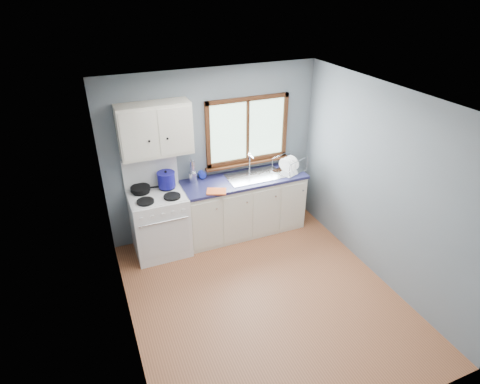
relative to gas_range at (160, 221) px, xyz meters
name	(u,v)px	position (x,y,z in m)	size (l,w,h in m)	color
floor	(264,298)	(0.95, -1.47, -0.50)	(3.20, 3.60, 0.02)	#A25F3B
ceiling	(271,101)	(0.95, -1.47, 2.02)	(3.20, 3.60, 0.02)	white
wall_back	(213,154)	(0.95, 0.34, 0.76)	(3.20, 0.02, 2.50)	slate
wall_front	(373,330)	(0.95, -3.28, 0.76)	(3.20, 0.02, 2.50)	slate
wall_left	(119,246)	(-0.66, -1.47, 0.76)	(0.02, 3.60, 2.50)	slate
wall_right	(383,187)	(2.56, -1.47, 0.76)	(0.02, 3.60, 2.50)	slate
gas_range	(160,221)	(0.00, 0.00, 0.00)	(0.76, 0.69, 1.36)	white
base_cabinets	(243,208)	(1.31, 0.02, -0.08)	(1.85, 0.60, 0.88)	silver
countertop	(244,180)	(1.31, 0.02, 0.41)	(1.89, 0.64, 0.04)	#191A40
sink	(255,180)	(1.49, 0.02, 0.37)	(0.84, 0.46, 0.44)	silver
window	(248,135)	(1.48, 0.30, 0.98)	(1.36, 0.10, 1.03)	#9EC6A8
upper_cabinets	(155,130)	(0.10, 0.15, 1.31)	(0.95, 0.35, 0.70)	silver
skillet	(141,189)	(-0.18, 0.15, 0.49)	(0.42, 0.31, 0.05)	black
stockpot	(166,179)	(0.18, 0.13, 0.58)	(0.33, 0.33, 0.25)	navy
utensil_crock	(193,177)	(0.58, 0.19, 0.51)	(0.16, 0.16, 0.39)	silver
thermos	(193,171)	(0.59, 0.21, 0.59)	(0.08, 0.08, 0.33)	silver
soap_bottle	(203,171)	(0.74, 0.21, 0.57)	(0.11, 0.11, 0.28)	#1A27A4
dish_towel	(216,191)	(0.79, -0.23, 0.44)	(0.27, 0.19, 0.02)	#DF5A26
dish_rack	(289,167)	(2.05, -0.02, 0.49)	(0.56, 0.50, 0.24)	silver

